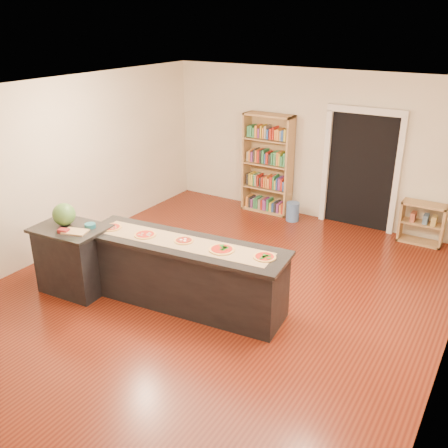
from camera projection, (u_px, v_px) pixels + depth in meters
The scene contains 17 objects.
room at pixel (216, 201), 6.57m from camera, with size 6.00×7.00×2.80m.
doorway at pixel (361, 164), 8.94m from camera, with size 1.40×0.09×2.21m.
kitchen_island at pixel (184, 273), 6.68m from camera, with size 2.82×0.76×0.93m.
side_counter at pixel (74, 259), 7.03m from camera, with size 0.98×0.72×0.97m.
bookshelf at pixel (267, 164), 9.74m from camera, with size 0.97×0.35×1.95m, color tan.
low_shelf at pixel (422, 223), 8.56m from camera, with size 0.73×0.31×0.73m, color tan.
waste_bin at pixel (293, 212), 9.56m from camera, with size 0.25×0.25×0.36m, color #4F74B1.
kraft_paper at pixel (183, 242), 6.49m from camera, with size 2.45×0.44×0.00m, color #91714B.
watermelon at pixel (64, 214), 6.86m from camera, with size 0.31×0.31×0.31m, color #144214.
cutting_board at pixel (75, 232), 6.67m from camera, with size 0.32×0.21×0.02m, color tan.
package_red at pixel (64, 231), 6.67m from camera, with size 0.14×0.10×0.05m, color maroon.
package_teal at pixel (90, 226), 6.82m from camera, with size 0.15×0.15×0.06m, color #195966.
pizza_a at pixel (111, 227), 6.92m from camera, with size 0.27×0.27×0.02m.
pizza_b at pixel (145, 235), 6.69m from camera, with size 0.29×0.29×0.02m.
pizza_c at pixel (184, 240), 6.51m from camera, with size 0.26×0.26×0.02m.
pizza_d at pixel (222, 249), 6.26m from camera, with size 0.31×0.31×0.02m.
pizza_e at pixel (265, 257), 6.07m from camera, with size 0.28×0.28×0.02m.
Camera 1 is at (3.30, -5.22, 3.66)m, focal length 40.00 mm.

